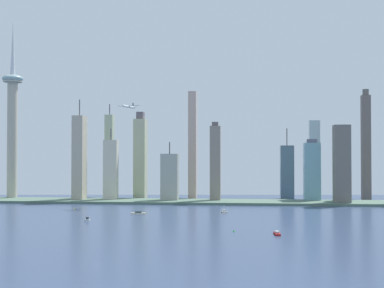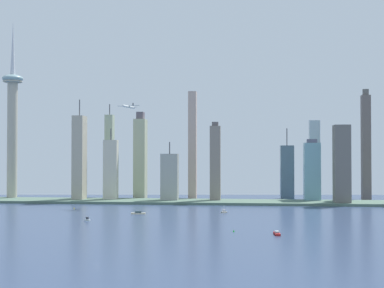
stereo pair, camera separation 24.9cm
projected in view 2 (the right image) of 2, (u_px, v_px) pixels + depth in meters
The scene contains 22 objects.
ground_plane at pixel (97, 263), 364.37m from camera, with size 6000.00×6000.00×0.00m, color navy.
waterfront_pier at pixel (183, 202), 830.46m from camera, with size 956.41×74.26×3.67m, color #526C5B.
observation_tower at pixel (12, 118), 891.68m from camera, with size 33.17×33.17×289.14m.
skyscraper_0 at pixel (287, 172), 905.25m from camera, with size 21.51×24.49×115.09m.
skyscraper_3 at pixel (366, 147), 877.77m from camera, with size 13.87×12.46×176.11m.
skyscraper_4 at pixel (111, 171), 856.33m from camera, with size 21.40×13.02×112.57m.
skyscraper_5 at pixel (193, 146), 881.56m from camera, with size 12.57×17.35×172.56m.
skyscraper_6 at pixel (315, 160), 877.40m from camera, with size 16.36×14.01×126.33m.
skyscraper_7 at pixel (79, 159), 858.09m from camera, with size 16.97×25.33×157.63m.
skyscraper_8 at pixel (170, 178), 841.15m from camera, with size 25.99×16.48×91.41m.
skyscraper_9 at pixel (109, 157), 908.81m from camera, with size 13.06×15.66×155.22m.
skyscraper_10 at pixel (312, 172), 840.95m from camera, with size 24.42×21.43×95.67m.
skyscraper_11 at pixel (342, 165), 794.97m from camera, with size 22.53×25.89×114.69m.
skyscraper_12 at pixel (140, 158), 897.04m from camera, with size 18.70×25.00×141.27m.
skyscraper_13 at pixel (215, 163), 840.67m from camera, with size 15.81×13.25×121.83m.
boat_2 at pixel (224, 212), 683.37m from camera, with size 7.75×8.04×9.95m.
boat_3 at pixel (277, 233), 495.55m from camera, with size 6.00×16.98×3.42m.
boat_4 at pixel (138, 213), 670.59m from camera, with size 17.46×6.08×3.50m.
boat_5 at pixel (87, 219), 600.88m from camera, with size 7.05×4.53×4.25m.
channel_buoy_0 at pixel (234, 231), 514.66m from camera, with size 1.76×1.76×2.02m, color green.
channel_buoy_2 at pixel (74, 208), 733.39m from camera, with size 1.20×1.20×2.75m, color yellow.
airplane at pixel (129, 107), 779.46m from camera, with size 34.49×33.26×8.20m.
Camera 2 is at (99.67, -357.55, 70.89)m, focal length 51.95 mm.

